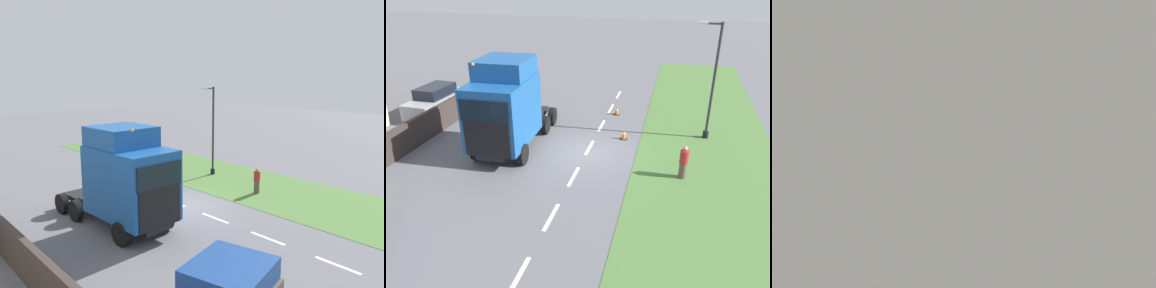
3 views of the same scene
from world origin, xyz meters
TOP-DOWN VIEW (x-y plane):
  - ground_plane at (0.00, 0.00)m, footprint 120.00×120.00m
  - grass_verge at (-6.00, 0.00)m, footprint 7.00×44.00m
  - lane_markings at (0.00, -0.70)m, footprint 0.16×21.00m
  - boundary_wall at (9.00, 0.00)m, footprint 0.25×24.00m
  - lorry_cab at (3.96, 0.77)m, footprint 2.97×7.50m
  - lamp_post at (-5.92, -3.61)m, footprint 1.28×0.31m
  - pedestrian at (-4.79, 1.33)m, footprint 0.39×0.39m
  - traffic_cone_lead at (-1.60, -2.28)m, footprint 0.36×0.36m
  - traffic_cone_trailing at (-0.56, -6.05)m, footprint 0.36×0.36m

SIDE VIEW (x-z plane):
  - ground_plane at x=0.00m, z-range 0.00..0.00m
  - lane_markings at x=0.00m, z-range 0.00..0.00m
  - grass_verge at x=-6.00m, z-range 0.00..0.01m
  - traffic_cone_lead at x=-1.60m, z-range -0.01..0.57m
  - traffic_cone_trailing at x=-0.56m, z-range -0.01..0.57m
  - pedestrian at x=-4.79m, z-range -0.02..1.55m
  - boundary_wall at x=9.00m, z-range 0.00..1.53m
  - lorry_cab at x=3.96m, z-range -0.05..4.86m
  - lamp_post at x=-5.92m, z-range -0.24..6.03m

